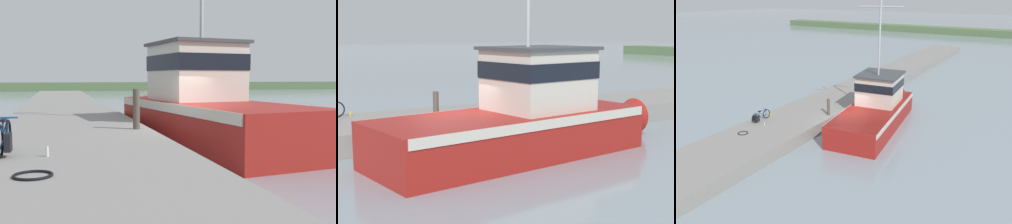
{
  "view_description": "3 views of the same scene",
  "coord_description": "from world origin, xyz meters",
  "views": [
    {
      "loc": [
        -4.12,
        -12.74,
        2.46
      ],
      "look_at": [
        -1.02,
        -1.11,
        1.47
      ],
      "focal_mm": 45.0,
      "sensor_mm": 36.0,
      "label": 1
    },
    {
      "loc": [
        16.39,
        -7.31,
        4.36
      ],
      "look_at": [
        0.05,
        2.26,
        1.39
      ],
      "focal_mm": 55.0,
      "sensor_mm": 36.0,
      "label": 2
    },
    {
      "loc": [
        11.4,
        -18.93,
        9.42
      ],
      "look_at": [
        -0.72,
        0.8,
        1.07
      ],
      "focal_mm": 35.0,
      "sensor_mm": 36.0,
      "label": 3
    }
  ],
  "objects": [
    {
      "name": "mooring_post",
      "position": [
        -1.7,
        0.18,
        1.47
      ],
      "size": [
        0.21,
        0.21,
        1.26
      ],
      "primitive_type": "cylinder",
      "color": "#51473D",
      "rests_on": "dock_pier"
    },
    {
      "name": "bicycle_touring",
      "position": [
        -5.21,
        -3.45,
        1.18
      ],
      "size": [
        0.47,
        1.73,
        0.75
      ],
      "rotation": [
        0.0,
        0.0,
        -0.04
      ],
      "color": "black",
      "rests_on": "dock_pier"
    },
    {
      "name": "fishing_boat_main",
      "position": [
        1.26,
        2.27,
        1.41
      ],
      "size": [
        4.95,
        12.0,
        10.21
      ],
      "rotation": [
        0.0,
        0.0,
        0.14
      ],
      "color": "maroon",
      "rests_on": "ground_plane"
    },
    {
      "name": "far_shoreline",
      "position": [
        30.0,
        66.81,
        0.78
      ],
      "size": [
        180.0,
        5.0,
        1.56
      ],
      "primitive_type": "cube",
      "color": "#567047",
      "rests_on": "ground_plane"
    },
    {
      "name": "ground_plane",
      "position": [
        0.0,
        0.0,
        0.0
      ],
      "size": [
        320.0,
        320.0,
        0.0
      ],
      "primitive_type": "plane",
      "color": "#84939E"
    },
    {
      "name": "water_bottle_on_curb",
      "position": [
        -4.32,
        -3.89,
        0.95
      ],
      "size": [
        0.06,
        0.06,
        0.21
      ],
      "primitive_type": "cylinder",
      "color": "silver",
      "rests_on": "dock_pier"
    },
    {
      "name": "dock_pier",
      "position": [
        -3.64,
        0.0,
        0.42
      ],
      "size": [
        4.8,
        80.0,
        0.84
      ],
      "primitive_type": "cube",
      "color": "gray",
      "rests_on": "ground_plane"
    },
    {
      "name": "water_bottle_by_bike",
      "position": [
        -5.34,
        -2.18,
        0.94
      ],
      "size": [
        0.07,
        0.07,
        0.2
      ],
      "primitive_type": "cylinder",
      "color": "yellow",
      "rests_on": "dock_pier"
    },
    {
      "name": "hose_coil",
      "position": [
        -4.52,
        -5.65,
        0.87
      ],
      "size": [
        0.65,
        0.65,
        0.05
      ],
      "primitive_type": "torus",
      "color": "black",
      "rests_on": "dock_pier"
    }
  ]
}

